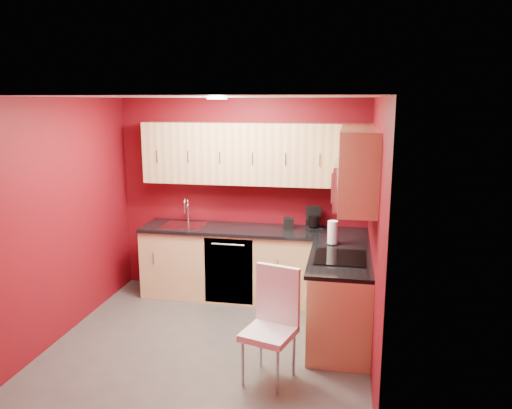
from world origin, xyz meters
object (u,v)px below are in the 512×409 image
(microwave, at_px, (354,185))
(dining_chair, at_px, (269,327))
(sink, at_px, (184,222))
(paper_towel, at_px, (333,233))
(coffee_maker, at_px, (315,219))
(napkin_holder, at_px, (288,223))

(microwave, bearing_deg, dining_chair, -129.01)
(sink, height_order, dining_chair, sink)
(sink, bearing_deg, paper_towel, -15.24)
(sink, bearing_deg, microwave, -25.60)
(microwave, height_order, paper_towel, microwave)
(sink, distance_m, dining_chair, 2.37)
(microwave, relative_size, sink, 1.46)
(paper_towel, bearing_deg, coffee_maker, 112.11)
(napkin_holder, relative_size, paper_towel, 0.52)
(napkin_holder, xyz_separation_m, paper_towel, (0.56, -0.58, 0.06))
(coffee_maker, distance_m, dining_chair, 2.03)
(sink, height_order, coffee_maker, sink)
(microwave, xyz_separation_m, napkin_holder, (-0.77, 1.07, -0.68))
(sink, relative_size, paper_towel, 2.00)
(sink, distance_m, coffee_maker, 1.65)
(dining_chair, bearing_deg, napkin_holder, 108.55)
(paper_towel, xyz_separation_m, dining_chair, (-0.49, -1.35, -0.53))
(napkin_holder, height_order, dining_chair, napkin_holder)
(microwave, distance_m, napkin_holder, 1.48)
(coffee_maker, xyz_separation_m, paper_towel, (0.24, -0.59, -0.01))
(sink, bearing_deg, napkin_holder, 2.87)
(sink, distance_m, napkin_holder, 1.33)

